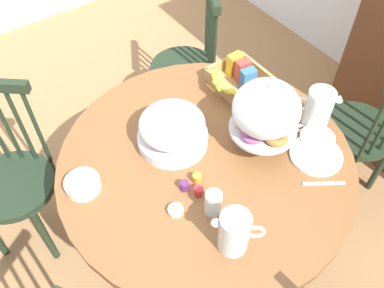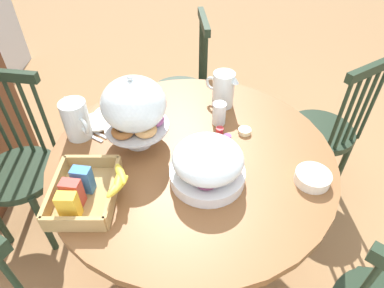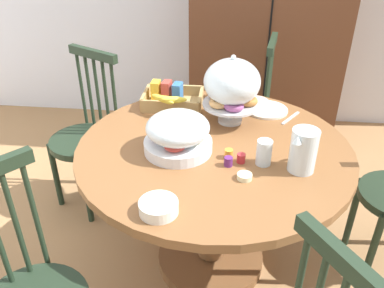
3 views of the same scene
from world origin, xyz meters
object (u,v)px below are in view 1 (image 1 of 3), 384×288
(china_plate_large, at_px, (316,155))
(china_plate_small, at_px, (318,138))
(windsor_chair_far_side, at_px, (360,133))
(drinking_glass, at_px, (213,203))
(pastry_stand_with_dome, at_px, (266,111))
(fruit_platter_covered, at_px, (172,129))
(cereal_basket, at_px, (240,80))
(windsor_chair_host_seat, at_px, (187,68))
(orange_juice_pitcher, at_px, (234,233))
(milk_pitcher, at_px, (318,109))
(dining_table, at_px, (205,187))
(windsor_chair_near_window, at_px, (14,181))
(butter_dish, at_px, (176,210))
(cereal_bowl, at_px, (83,185))

(china_plate_large, bearing_deg, china_plate_small, 130.67)
(windsor_chair_far_side, relative_size, drinking_glass, 8.86)
(pastry_stand_with_dome, xyz_separation_m, fruit_platter_covered, (-0.22, -0.30, -0.11))
(fruit_platter_covered, height_order, cereal_basket, fruit_platter_covered)
(china_plate_large, bearing_deg, cereal_basket, 178.75)
(windsor_chair_host_seat, height_order, china_plate_small, windsor_chair_host_seat)
(fruit_platter_covered, bearing_deg, pastry_stand_with_dome, 53.61)
(windsor_chair_host_seat, distance_m, orange_juice_pitcher, 1.36)
(pastry_stand_with_dome, bearing_deg, drinking_glass, -68.26)
(milk_pitcher, bearing_deg, dining_table, -102.61)
(windsor_chair_near_window, xyz_separation_m, drinking_glass, (0.82, 0.56, 0.34))
(cereal_basket, bearing_deg, dining_table, -56.81)
(dining_table, distance_m, drinking_glass, 0.36)
(windsor_chair_near_window, relative_size, orange_juice_pitcher, 5.32)
(windsor_chair_far_side, height_order, butter_dish, windsor_chair_far_side)
(cereal_basket, height_order, drinking_glass, cereal_basket)
(windsor_chair_far_side, xyz_separation_m, windsor_chair_host_seat, (-0.96, -0.44, 0.00))
(orange_juice_pitcher, relative_size, china_plate_large, 0.83)
(windsor_chair_host_seat, distance_m, pastry_stand_with_dome, 1.01)
(orange_juice_pitcher, distance_m, butter_dish, 0.26)
(china_plate_large, bearing_deg, windsor_chair_host_seat, 175.52)
(pastry_stand_with_dome, distance_m, cereal_bowl, 0.77)
(fruit_platter_covered, distance_m, china_plate_small, 0.62)
(cereal_bowl, bearing_deg, pastry_stand_with_dome, 71.95)
(windsor_chair_host_seat, xyz_separation_m, drinking_glass, (1.01, -0.59, 0.34))
(orange_juice_pitcher, height_order, milk_pitcher, orange_juice_pitcher)
(fruit_platter_covered, relative_size, butter_dish, 5.00)
(drinking_glass, bearing_deg, fruit_platter_covered, 169.64)
(china_plate_small, xyz_separation_m, butter_dish, (-0.06, -0.69, -0.01))
(pastry_stand_with_dome, distance_m, butter_dish, 0.52)
(windsor_chair_far_side, height_order, fruit_platter_covered, windsor_chair_far_side)
(cereal_basket, bearing_deg, orange_juice_pitcher, -41.48)
(cereal_bowl, relative_size, butter_dish, 2.33)
(windsor_chair_near_window, bearing_deg, orange_juice_pitcher, 29.01)
(drinking_glass, bearing_deg, dining_table, 148.90)
(windsor_chair_host_seat, xyz_separation_m, cereal_bowl, (0.63, -0.94, 0.31))
(windsor_chair_near_window, relative_size, butter_dish, 16.25)
(china_plate_large, height_order, butter_dish, butter_dish)
(windsor_chair_far_side, xyz_separation_m, orange_juice_pitcher, (0.20, -1.06, 0.37))
(windsor_chair_host_seat, height_order, pastry_stand_with_dome, pastry_stand_with_dome)
(fruit_platter_covered, distance_m, butter_dish, 0.35)
(windsor_chair_far_side, bearing_deg, pastry_stand_with_dome, -98.50)
(china_plate_small, bearing_deg, windsor_chair_far_side, 93.97)
(windsor_chair_near_window, xyz_separation_m, fruit_platter_covered, (0.45, 0.63, 0.37))
(china_plate_small, bearing_deg, cereal_basket, -172.83)
(windsor_chair_host_seat, bearing_deg, fruit_platter_covered, -39.39)
(cereal_basket, height_order, cereal_bowl, cereal_basket)
(windsor_chair_far_side, xyz_separation_m, butter_dish, (-0.03, -1.15, 0.30))
(dining_table, xyz_separation_m, windsor_chair_far_side, (0.17, 0.90, -0.08))
(cereal_basket, bearing_deg, fruit_platter_covered, -77.33)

